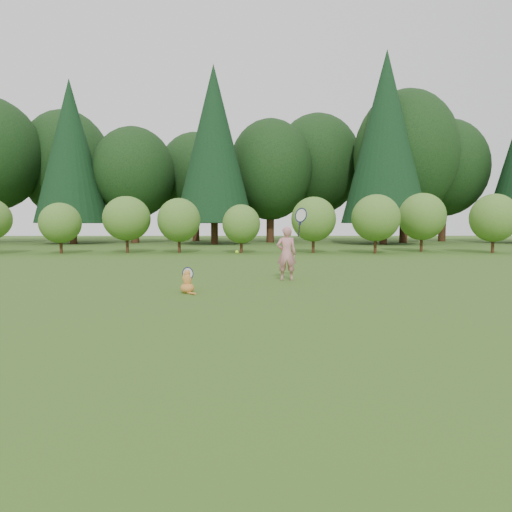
{
  "coord_description": "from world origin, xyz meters",
  "views": [
    {
      "loc": [
        0.07,
        -7.47,
        1.28
      ],
      "look_at": [
        0.2,
        0.8,
        0.7
      ],
      "focal_mm": 30.0,
      "sensor_mm": 36.0,
      "label": 1
    }
  ],
  "objects": [
    {
      "name": "woodland_backdrop",
      "position": [
        0.0,
        23.0,
        7.5
      ],
      "size": [
        48.0,
        10.0,
        15.0
      ],
      "primitive_type": null,
      "color": "black",
      "rests_on": "ground"
    },
    {
      "name": "ground",
      "position": [
        0.0,
        0.0,
        0.0
      ],
      "size": [
        100.0,
        100.0,
        0.0
      ],
      "primitive_type": "plane",
      "color": "#345417",
      "rests_on": "ground"
    },
    {
      "name": "child",
      "position": [
        0.95,
        2.54,
        0.67
      ],
      "size": [
        0.74,
        0.5,
        1.89
      ],
      "rotation": [
        0.0,
        0.0,
        3.07
      ],
      "color": "#D47F86",
      "rests_on": "ground"
    },
    {
      "name": "cat",
      "position": [
        -1.12,
        0.69,
        0.23
      ],
      "size": [
        0.41,
        0.65,
        0.61
      ],
      "rotation": [
        0.0,
        0.0,
        0.27
      ],
      "color": "#BB6623",
      "rests_on": "ground"
    },
    {
      "name": "tennis_ball",
      "position": [
        -0.18,
        1.18,
        0.76
      ],
      "size": [
        0.07,
        0.07,
        0.07
      ],
      "color": "#A4DC19",
      "rests_on": "ground"
    },
    {
      "name": "shrub_row",
      "position": [
        0.0,
        13.0,
        1.4
      ],
      "size": [
        28.0,
        3.0,
        2.8
      ],
      "primitive_type": null,
      "color": "#416920",
      "rests_on": "ground"
    }
  ]
}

